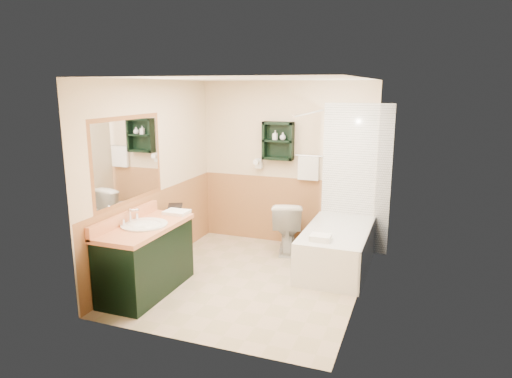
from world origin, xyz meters
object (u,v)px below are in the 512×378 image
at_px(bathtub, 337,249).
at_px(soap_bottle_a, 275,138).
at_px(soap_bottle_b, 283,137).
at_px(vanity, 146,259).
at_px(vanity_book, 168,198).
at_px(toilet, 287,226).
at_px(hair_dryer, 259,163).
at_px(wall_shelf, 278,141).

relative_size(bathtub, soap_bottle_a, 11.10).
bearing_deg(soap_bottle_b, vanity, -114.68).
distance_m(vanity_book, soap_bottle_b, 1.87).
xyz_separation_m(soap_bottle_a, soap_bottle_b, (0.11, 0.00, 0.01)).
distance_m(toilet, vanity_book, 1.76).
bearing_deg(hair_dryer, wall_shelf, -4.76).
relative_size(soap_bottle_a, soap_bottle_b, 1.21).
distance_m(vanity, bathtub, 2.40).
bearing_deg(vanity_book, soap_bottle_a, 25.52).
height_order(vanity, vanity_book, vanity_book).
xyz_separation_m(hair_dryer, soap_bottle_b, (0.37, -0.03, 0.41)).
distance_m(bathtub, soap_bottle_a, 1.83).
bearing_deg(soap_bottle_b, bathtub, -35.04).
bearing_deg(bathtub, vanity, -143.13).
bearing_deg(soap_bottle_b, toilet, -57.99).
bearing_deg(bathtub, hair_dryer, 152.25).
xyz_separation_m(bathtub, toilet, (-0.78, 0.40, 0.10)).
distance_m(hair_dryer, vanity, 2.36).
distance_m(vanity, soap_bottle_a, 2.57).
relative_size(wall_shelf, toilet, 0.74).
xyz_separation_m(hair_dryer, soap_bottle_a, (0.26, -0.03, 0.40)).
bearing_deg(wall_shelf, vanity_book, -128.64).
xyz_separation_m(wall_shelf, vanity, (-0.89, -2.11, -1.15)).
bearing_deg(vanity, wall_shelf, 67.04).
distance_m(hair_dryer, bathtub, 1.76).
bearing_deg(wall_shelf, toilet, -48.57).
relative_size(vanity, soap_bottle_a, 9.27).
height_order(vanity_book, soap_bottle_a, soap_bottle_a).
height_order(vanity, soap_bottle_a, soap_bottle_a).
relative_size(bathtub, soap_bottle_b, 13.42).
relative_size(vanity, toilet, 1.68).
height_order(toilet, vanity_book, vanity_book).
height_order(toilet, soap_bottle_a, soap_bottle_a).
bearing_deg(toilet, bathtub, 138.66).
bearing_deg(soap_bottle_b, vanity_book, -130.63).
relative_size(wall_shelf, vanity_book, 2.23).
bearing_deg(toilet, hair_dryer, -43.24).
bearing_deg(vanity_book, vanity, -104.99).
bearing_deg(soap_bottle_a, bathtub, -32.03).
distance_m(vanity, soap_bottle_b, 2.62).
height_order(wall_shelf, bathtub, wall_shelf).
bearing_deg(soap_bottle_a, hair_dryer, 173.38).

